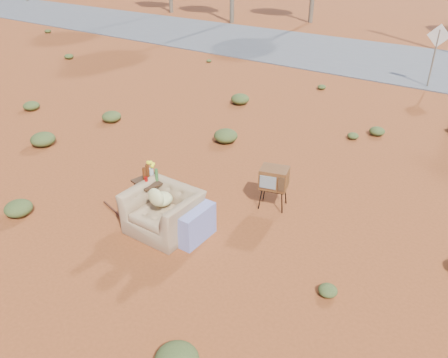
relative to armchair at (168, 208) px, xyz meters
The scene contains 8 objects.
ground 0.53m from the armchair, 41.86° to the left, with size 140.00×140.00×0.00m, color brown.
highway 15.13m from the armchair, 89.49° to the left, with size 140.00×7.00×0.04m, color #565659.
armchair is the anchor object (origin of this frame).
tv_unit 2.17m from the armchair, 58.94° to the left, with size 0.63×0.56×0.86m.
side_table 0.81m from the armchair, 157.35° to the left, with size 0.61×0.61×1.03m.
rusty_bar 1.16m from the armchair, 167.67° to the right, with size 0.04×0.04×1.50m, color #481E13.
road_sign 12.27m from the armchair, 82.32° to the left, with size 0.78×0.06×2.19m.
scrub_patch 4.60m from the armchair, 98.65° to the left, with size 17.49×8.07×0.33m.
Camera 1 is at (4.53, -4.89, 4.76)m, focal length 35.00 mm.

